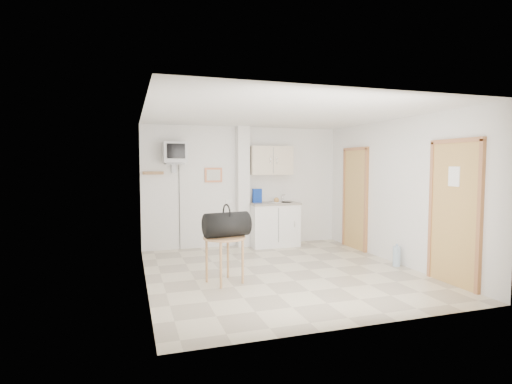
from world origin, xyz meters
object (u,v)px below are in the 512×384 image
object	(u,v)px
crt_television	(175,153)
round_table	(224,243)
water_bottle	(397,256)
duffel_bag	(227,224)

from	to	relation	value
crt_television	round_table	distance (m)	2.70
water_bottle	round_table	bearing A→B (deg)	-179.17
water_bottle	duffel_bag	bearing A→B (deg)	-178.81
round_table	crt_television	bearing A→B (deg)	100.78
round_table	water_bottle	distance (m)	3.02
crt_television	duffel_bag	size ratio (longest dim) A/B	3.12
crt_television	duffel_bag	distance (m)	2.60
crt_television	water_bottle	size ratio (longest dim) A/B	5.66
crt_television	round_table	world-z (taller)	crt_television
duffel_bag	water_bottle	distance (m)	3.04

